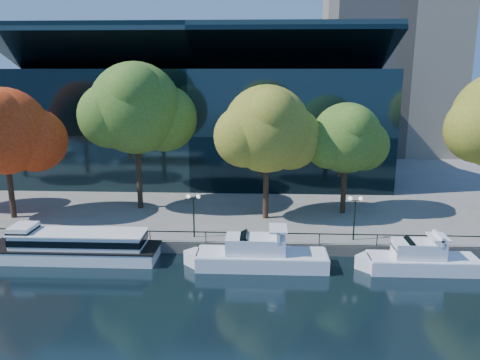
# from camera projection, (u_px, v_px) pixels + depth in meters

# --- Properties ---
(ground) EXTENTS (160.00, 160.00, 0.00)m
(ground) POSITION_uv_depth(u_px,v_px,m) (202.00, 268.00, 38.60)
(ground) COLOR black
(ground) RESTS_ON ground
(promenade) EXTENTS (90.00, 67.08, 1.00)m
(promenade) POSITION_uv_depth(u_px,v_px,m) (231.00, 169.00, 73.82)
(promenade) COLOR slate
(promenade) RESTS_ON ground
(railing) EXTENTS (88.20, 0.08, 0.99)m
(railing) POSITION_uv_depth(u_px,v_px,m) (206.00, 232.00, 41.30)
(railing) COLOR black
(railing) RESTS_ON promenade
(convention_building) EXTENTS (50.00, 24.57, 21.43)m
(convention_building) POSITION_uv_depth(u_px,v_px,m) (201.00, 122.00, 67.69)
(convention_building) COLOR black
(convention_building) RESTS_ON ground
(tour_boat) EXTENTS (15.87, 3.54, 3.01)m
(tour_boat) POSITION_uv_depth(u_px,v_px,m) (69.00, 245.00, 40.08)
(tour_boat) COLOR white
(tour_boat) RESTS_ON ground
(cruiser_near) EXTENTS (11.93, 3.07, 3.46)m
(cruiser_near) POSITION_uv_depth(u_px,v_px,m) (256.00, 255.00, 38.54)
(cruiser_near) COLOR white
(cruiser_near) RESTS_ON ground
(cruiser_far) EXTENTS (9.80, 2.72, 3.20)m
(cruiser_far) POSITION_uv_depth(u_px,v_px,m) (418.00, 259.00, 37.82)
(cruiser_far) COLOR white
(cruiser_far) RESTS_ON ground
(tree_1) EXTENTS (10.86, 8.90, 13.32)m
(tree_1) POSITION_uv_depth(u_px,v_px,m) (6.00, 133.00, 46.40)
(tree_1) COLOR black
(tree_1) RESTS_ON promenade
(tree_2) EXTENTS (12.12, 9.93, 15.81)m
(tree_2) POSITION_uv_depth(u_px,v_px,m) (137.00, 110.00, 49.28)
(tree_2) COLOR black
(tree_2) RESTS_ON promenade
(tree_3) EXTENTS (10.84, 8.89, 13.55)m
(tree_3) POSITION_uv_depth(u_px,v_px,m) (268.00, 131.00, 46.16)
(tree_3) COLOR black
(tree_3) RESTS_ON promenade
(tree_4) EXTENTS (9.09, 7.46, 11.70)m
(tree_4) POSITION_uv_depth(u_px,v_px,m) (348.00, 140.00, 48.16)
(tree_4) COLOR black
(tree_4) RESTS_ON promenade
(lamp_1) EXTENTS (1.26, 0.36, 4.03)m
(lamp_1) POSITION_uv_depth(u_px,v_px,m) (194.00, 206.00, 42.10)
(lamp_1) COLOR black
(lamp_1) RESTS_ON promenade
(lamp_2) EXTENTS (1.26, 0.36, 4.03)m
(lamp_2) POSITION_uv_depth(u_px,v_px,m) (355.00, 208.00, 41.44)
(lamp_2) COLOR black
(lamp_2) RESTS_ON promenade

